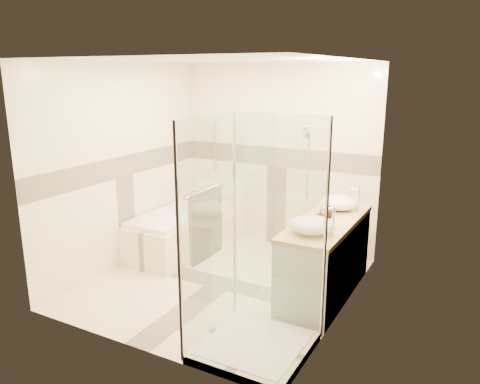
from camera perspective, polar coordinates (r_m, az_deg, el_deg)
The scene contains 12 objects.
room at distance 5.11m, azimuth -1.71°, elevation 1.73°, with size 2.82×3.02×2.52m.
bathtub at distance 6.46m, azimuth -7.13°, elevation -4.42°, with size 0.75×1.70×0.56m.
vanity at distance 5.20m, azimuth 10.35°, elevation -7.90°, with size 0.58×1.62×0.85m.
shower_enclosure at distance 4.19m, azimuth 0.87°, elevation -12.14°, with size 0.96×0.93×2.04m.
vessel_sink_near at distance 5.48m, azimuth 11.96°, elevation -1.22°, with size 0.42×0.42×0.17m, color white.
vessel_sink_far at distance 4.63m, azimuth 8.62°, elevation -3.96°, with size 0.42×0.42×0.17m, color white.
faucet_near at distance 5.40m, azimuth 14.19°, elevation -0.72°, with size 0.11×0.03×0.28m.
faucet_far at distance 4.54m, azimuth 11.22°, elevation -3.29°, with size 0.12×0.03×0.30m.
amenity_bottle_a at distance 4.89m, azimuth 9.77°, elevation -3.05°, with size 0.07×0.08×0.16m, color black.
amenity_bottle_b at distance 5.15m, azimuth 10.78°, elevation -2.36°, with size 0.10×0.10×0.13m, color black.
folded_towels at distance 5.71m, azimuth 12.64°, elevation -1.10°, with size 0.13×0.22×0.07m, color white.
rolled_towel at distance 6.97m, azimuth -3.93°, elevation -0.38°, with size 0.09×0.09×0.19m, color white.
Camera 1 is at (2.56, -4.30, 2.38)m, focal length 35.00 mm.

